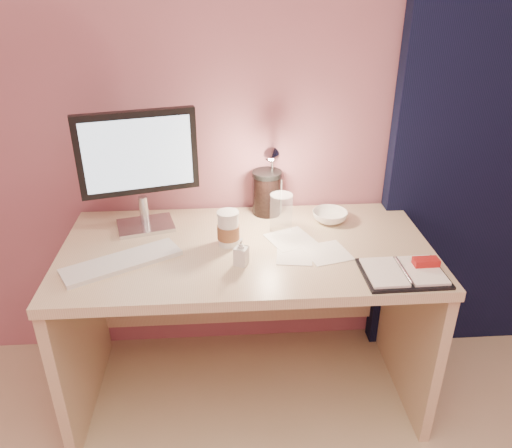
{
  "coord_description": "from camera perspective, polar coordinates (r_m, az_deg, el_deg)",
  "views": [
    {
      "loc": [
        -0.08,
        -0.26,
        1.67
      ],
      "look_at": [
        0.03,
        1.33,
        0.85
      ],
      "focal_mm": 35.0,
      "sensor_mm": 36.0,
      "label": 1
    }
  ],
  "objects": [
    {
      "name": "room",
      "position": [
        2.27,
        23.62,
        11.34
      ],
      "size": [
        3.5,
        3.5,
        3.5
      ],
      "color": "#C6B28E",
      "rests_on": "ground"
    },
    {
      "name": "desk",
      "position": [
        2.08,
        -1.15,
        -6.99
      ],
      "size": [
        1.4,
        0.7,
        0.73
      ],
      "color": "beige",
      "rests_on": "ground"
    },
    {
      "name": "monitor",
      "position": [
        1.97,
        -13.32,
        7.06
      ],
      "size": [
        0.45,
        0.21,
        0.48
      ],
      "rotation": [
        0.0,
        0.0,
        0.25
      ],
      "color": "silver",
      "rests_on": "desk"
    },
    {
      "name": "keyboard",
      "position": [
        1.84,
        -15.06,
        -4.21
      ],
      "size": [
        0.42,
        0.31,
        0.02
      ],
      "primitive_type": "cube",
      "rotation": [
        0.0,
        0.0,
        0.51
      ],
      "color": "silver",
      "rests_on": "desk"
    },
    {
      "name": "planner",
      "position": [
        1.8,
        16.68,
        -5.24
      ],
      "size": [
        0.28,
        0.22,
        0.04
      ],
      "rotation": [
        0.0,
        0.0,
        0.02
      ],
      "color": "black",
      "rests_on": "desk"
    },
    {
      "name": "paper_a",
      "position": [
        1.87,
        8.11,
        -3.28
      ],
      "size": [
        0.19,
        0.19,
        0.0
      ],
      "primitive_type": "cube",
      "rotation": [
        0.0,
        0.0,
        0.27
      ],
      "color": "white",
      "rests_on": "desk"
    },
    {
      "name": "paper_b",
      "position": [
        1.83,
        4.39,
        -3.68
      ],
      "size": [
        0.15,
        0.15,
        0.0
      ],
      "primitive_type": "cube",
      "rotation": [
        0.0,
        0.0,
        -0.14
      ],
      "color": "white",
      "rests_on": "desk"
    },
    {
      "name": "paper_c",
      "position": [
        1.95,
        3.96,
        -1.74
      ],
      "size": [
        0.21,
        0.21,
        0.0
      ],
      "primitive_type": "cube",
      "rotation": [
        0.0,
        0.0,
        0.39
      ],
      "color": "white",
      "rests_on": "desk"
    },
    {
      "name": "coffee_cup",
      "position": [
        1.88,
        -3.19,
        -0.61
      ],
      "size": [
        0.08,
        0.08,
        0.14
      ],
      "color": "white",
      "rests_on": "desk"
    },
    {
      "name": "clear_cup",
      "position": [
        1.98,
        2.9,
        1.28
      ],
      "size": [
        0.09,
        0.09,
        0.16
      ],
      "primitive_type": "cylinder",
      "color": "white",
      "rests_on": "desk"
    },
    {
      "name": "bowl",
      "position": [
        2.09,
        8.44,
        0.88
      ],
      "size": [
        0.19,
        0.19,
        0.05
      ],
      "primitive_type": "imported",
      "rotation": [
        0.0,
        0.0,
        0.39
      ],
      "color": "white",
      "rests_on": "desk"
    },
    {
      "name": "lotion_bottle",
      "position": [
        1.76,
        -1.71,
        -3.2
      ],
      "size": [
        0.06,
        0.06,
        0.1
      ],
      "primitive_type": "imported",
      "rotation": [
        0.0,
        0.0,
        -0.42
      ],
      "color": "white",
      "rests_on": "desk"
    },
    {
      "name": "dark_jar",
      "position": [
        2.12,
        1.24,
        3.35
      ],
      "size": [
        0.12,
        0.12,
        0.17
      ],
      "primitive_type": "cylinder",
      "color": "black",
      "rests_on": "desk"
    },
    {
      "name": "product_box",
      "position": [
        2.14,
        1.34,
        3.44
      ],
      "size": [
        0.11,
        0.09,
        0.16
      ],
      "primitive_type": "cube",
      "rotation": [
        0.0,
        0.0,
        0.11
      ],
      "color": "beige",
      "rests_on": "desk"
    },
    {
      "name": "desk_lamp",
      "position": [
        2.0,
        2.43,
        5.66
      ],
      "size": [
        0.09,
        0.21,
        0.33
      ],
      "rotation": [
        0.0,
        0.0,
        -0.14
      ],
      "color": "silver",
      "rests_on": "desk"
    }
  ]
}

